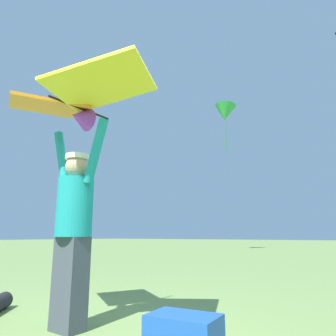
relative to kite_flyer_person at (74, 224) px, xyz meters
The scene contains 3 objects.
kite_flyer_person is the anchor object (origin of this frame).
held_stunt_kite 1.22m from the kite_flyer_person, 90.76° to the right, with size 1.98×1.05×0.42m.
distant_kite_green_low_left 16.61m from the kite_flyer_person, 109.64° to the left, with size 1.76×1.80×2.82m.
Camera 1 is at (2.28, -1.72, 0.83)m, focal length 33.66 mm.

